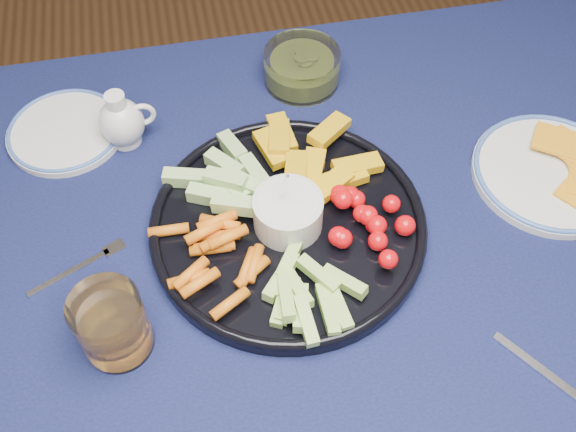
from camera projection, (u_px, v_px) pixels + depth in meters
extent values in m
cube|color=#4D3419|center=(360.00, 284.00, 0.89)|extent=(1.60, 1.00, 0.04)
cube|color=black|center=(362.00, 275.00, 0.88)|extent=(1.66, 1.06, 0.01)
cube|color=black|center=(285.00, 91.00, 1.30)|extent=(1.66, 0.01, 0.30)
cylinder|color=black|center=(288.00, 227.00, 0.91)|extent=(0.39, 0.39, 0.02)
torus|color=black|center=(288.00, 222.00, 0.90)|extent=(0.39, 0.39, 0.02)
cylinder|color=silver|center=(288.00, 213.00, 0.88)|extent=(0.10, 0.10, 0.05)
cylinder|color=silver|center=(288.00, 203.00, 0.86)|extent=(0.08, 0.08, 0.01)
cylinder|color=silver|center=(127.00, 138.00, 1.01)|extent=(0.05, 0.05, 0.01)
ellipsoid|color=silver|center=(122.00, 122.00, 0.98)|extent=(0.07, 0.07, 0.08)
cylinder|color=silver|center=(116.00, 103.00, 0.95)|extent=(0.03, 0.03, 0.03)
torus|color=silver|center=(142.00, 115.00, 0.98)|extent=(0.04, 0.01, 0.04)
torus|color=#3D5EAC|center=(118.00, 110.00, 0.96)|extent=(0.04, 0.04, 0.00)
cylinder|color=silver|center=(302.00, 67.00, 1.07)|extent=(0.13, 0.13, 0.06)
cylinder|color=#5C6A1E|center=(302.00, 72.00, 1.08)|extent=(0.11, 0.11, 0.03)
cylinder|color=silver|center=(550.00, 174.00, 0.97)|extent=(0.23, 0.23, 0.01)
torus|color=#3D5EAC|center=(552.00, 171.00, 0.96)|extent=(0.23, 0.23, 0.01)
cylinder|color=silver|center=(112.00, 324.00, 0.77)|extent=(0.09, 0.09, 0.10)
cylinder|color=orange|center=(116.00, 333.00, 0.79)|extent=(0.08, 0.08, 0.05)
cube|color=silver|center=(69.00, 273.00, 0.87)|extent=(0.11, 0.06, 0.00)
cube|color=silver|center=(114.00, 248.00, 0.90)|extent=(0.03, 0.03, 0.00)
cube|color=silver|center=(547.00, 374.00, 0.79)|extent=(0.09, 0.13, 0.00)
cylinder|color=silver|center=(66.00, 132.00, 1.02)|extent=(0.18, 0.18, 0.01)
torus|color=#3D5EAC|center=(65.00, 129.00, 1.02)|extent=(0.18, 0.18, 0.01)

